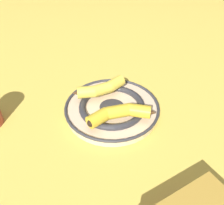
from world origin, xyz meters
TOP-DOWN VIEW (x-y plane):
  - ground_plane at (0.00, 0.00)m, footprint 2.80×2.80m
  - decorative_bowl at (0.01, -0.03)m, footprint 0.31×0.31m
  - banana_a at (0.06, 0.02)m, footprint 0.12×0.17m
  - banana_b at (-0.05, -0.06)m, footprint 0.10×0.20m

SIDE VIEW (x-z plane):
  - ground_plane at x=0.00m, z-range 0.00..0.00m
  - decorative_bowl at x=0.01m, z-range 0.00..0.04m
  - banana_a at x=0.06m, z-range 0.04..0.08m
  - banana_b at x=-0.05m, z-range 0.04..0.08m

